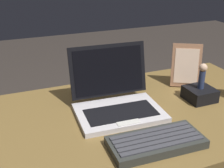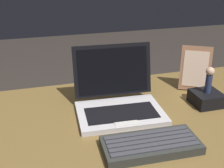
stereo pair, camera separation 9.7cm
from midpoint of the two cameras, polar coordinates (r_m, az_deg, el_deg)
The scene contains 6 objects.
desk at distance 1.10m, azimuth 1.69°, elevation -11.99°, with size 1.47×0.69×0.70m.
laptop_front at distance 1.07m, azimuth 3.80°, elevation -3.20°, with size 0.32×0.28×0.23m.
external_keyboard at distance 0.89m, azimuth 10.87°, elevation -11.86°, with size 0.30×0.14×0.03m.
photo_frame at distance 1.29m, azimuth 18.33°, elevation 2.84°, with size 0.13×0.11×0.19m.
figurine_stand at distance 1.20m, azimuth 20.38°, elevation -2.69°, with size 0.11×0.11×0.05m, color black.
figurine at distance 1.16m, azimuth 20.97°, elevation 1.05°, with size 0.03×0.03×0.10m.
Camera 2 is at (-0.23, -0.86, 1.23)m, focal length 46.01 mm.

